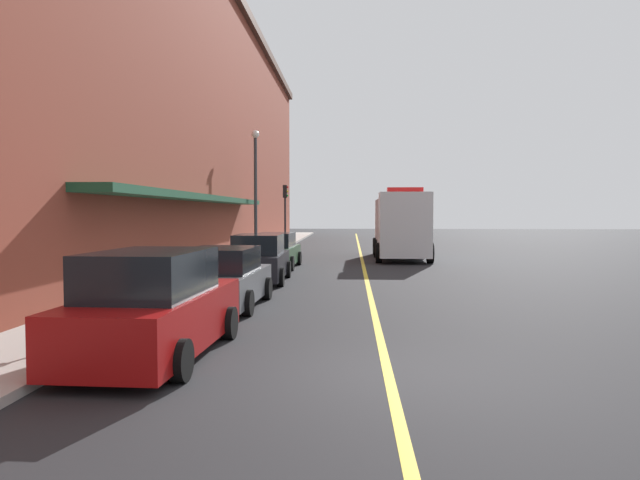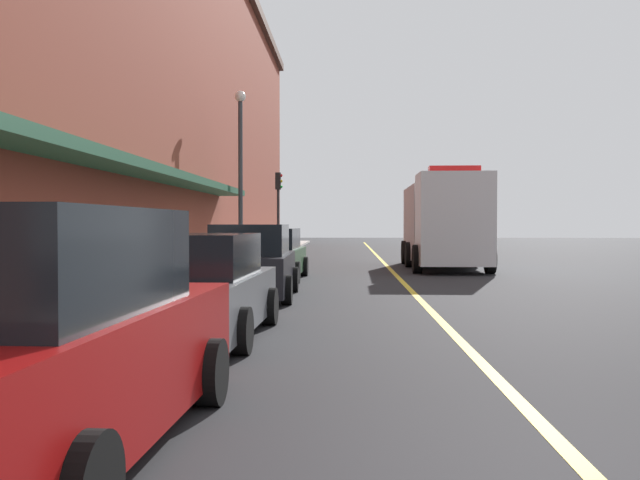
% 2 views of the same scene
% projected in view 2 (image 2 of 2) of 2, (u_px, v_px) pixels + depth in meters
% --- Properties ---
extents(ground_plane, '(112.00, 112.00, 0.00)m').
position_uv_depth(ground_plane, '(386.00, 265.00, 29.09)').
color(ground_plane, '#232326').
extents(sidewalk_left, '(2.40, 70.00, 0.15)m').
position_uv_depth(sidewalk_left, '(239.00, 263.00, 29.31)').
color(sidewalk_left, '#ADA8A0').
rests_on(sidewalk_left, ground).
extents(lane_center_stripe, '(0.16, 70.00, 0.01)m').
position_uv_depth(lane_center_stripe, '(386.00, 265.00, 29.09)').
color(lane_center_stripe, gold).
rests_on(lane_center_stripe, ground).
extents(brick_building_left, '(9.53, 64.00, 15.49)m').
position_uv_depth(brick_building_left, '(103.00, 76.00, 28.33)').
color(brick_building_left, brown).
rests_on(brick_building_left, ground).
extents(parked_car_0, '(2.19, 4.81, 1.85)m').
position_uv_depth(parked_car_0, '(41.00, 342.00, 5.14)').
color(parked_car_0, maroon).
rests_on(parked_car_0, ground).
extents(parked_car_1, '(2.15, 4.43, 1.58)m').
position_uv_depth(parked_car_1, '(197.00, 289.00, 10.52)').
color(parked_car_1, '#595B60').
rests_on(parked_car_1, ground).
extents(parked_car_2, '(2.07, 4.46, 1.71)m').
position_uv_depth(parked_car_2, '(252.00, 264.00, 16.14)').
color(parked_car_2, black).
rests_on(parked_car_2, ground).
extents(parked_car_3, '(2.05, 4.63, 1.58)m').
position_uv_depth(parked_car_3, '(272.00, 255.00, 21.51)').
color(parked_car_3, '#2D5133').
rests_on(parked_car_3, ground).
extents(box_truck, '(2.90, 8.09, 3.71)m').
position_uv_depth(box_truck, '(443.00, 223.00, 26.90)').
color(box_truck, silver).
rests_on(box_truck, ground).
extents(parking_meter_1, '(0.14, 0.18, 1.33)m').
position_uv_depth(parking_meter_1, '(213.00, 248.00, 19.19)').
color(parking_meter_1, '#4C4C51').
rests_on(parking_meter_1, sidewalk_left).
extents(parking_meter_2, '(0.14, 0.18, 1.33)m').
position_uv_depth(parking_meter_2, '(231.00, 245.00, 22.21)').
color(parking_meter_2, '#4C4C51').
rests_on(parking_meter_2, sidewalk_left).
extents(street_lamp_left, '(0.44, 0.44, 6.94)m').
position_uv_depth(street_lamp_left, '(240.00, 158.00, 28.14)').
color(street_lamp_left, '#33383D').
rests_on(street_lamp_left, sidewalk_left).
extents(traffic_light_near, '(0.38, 0.36, 4.30)m').
position_uv_depth(traffic_light_near, '(278.00, 197.00, 37.16)').
color(traffic_light_near, '#232326').
rests_on(traffic_light_near, sidewalk_left).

